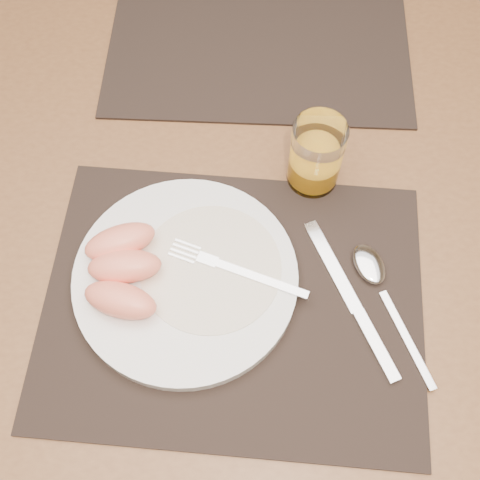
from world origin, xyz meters
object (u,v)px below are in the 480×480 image
Objects in this scene: knife at (357,311)px; juice_glass at (316,157)px; placemat_near at (233,302)px; plate at (186,278)px; placemat_far at (259,32)px; fork at (226,266)px; table at (238,184)px; spoon at (374,275)px.

knife is 2.04× the size of juice_glass.
plate is (-0.06, 0.03, 0.01)m from placemat_near.
placemat_far is 0.41m from fork.
fork is at bearing -127.60° from juice_glass.
plate is 1.30× the size of knife.
fork is at bearing 163.08° from knife.
plate is 0.21m from knife.
placemat_far is (0.03, 0.44, 0.00)m from placemat_near.
juice_glass reaches higher than knife.
placemat_near is 0.21m from juice_glass.
knife reaches higher than placemat_near.
plate reaches higher than knife.
placemat_near is 1.67× the size of plate.
table is 5.19× the size of plate.
fork is at bearing 13.07° from plate.
table is 0.22m from plate.
placemat_far reaches higher than table.
knife is 0.05m from spoon.
placemat_near is 2.65× the size of fork.
plate is 0.22m from juice_glass.
knife is at bearing -75.84° from juice_glass.
plate is at bearing -135.89° from juice_glass.
placemat_far is 4.43× the size of juice_glass.
plate is at bearing 156.03° from placemat_near.
spoon is 0.16m from juice_glass.
spoon reaches higher than table.
fork is 0.18m from juice_glass.
placemat_near is at bearing -75.76° from fork.
juice_glass reaches higher than placemat_near.
fork is (-0.04, -0.40, 0.02)m from placemat_far.
plate is (-0.09, -0.41, 0.01)m from placemat_far.
plate is at bearing -177.54° from spoon.
plate is 1.46× the size of spoon.
placemat_far is at bearing 109.41° from spoon.
fork is at bearing 104.24° from placemat_near.
knife is 1.12× the size of spoon.
plate is (-0.06, -0.19, 0.10)m from table.
knife is (0.15, -0.01, 0.00)m from placemat_near.
fork reaches higher than plate.
spoon is (0.23, 0.01, -0.00)m from plate.
plate is at bearing -101.64° from placemat_far.
placemat_near is 0.04m from fork.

